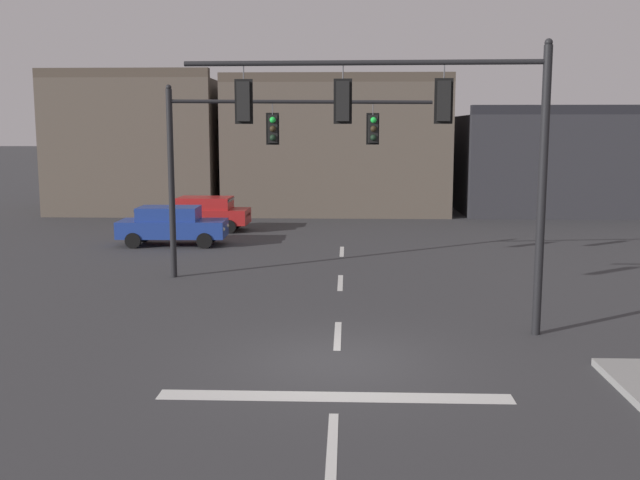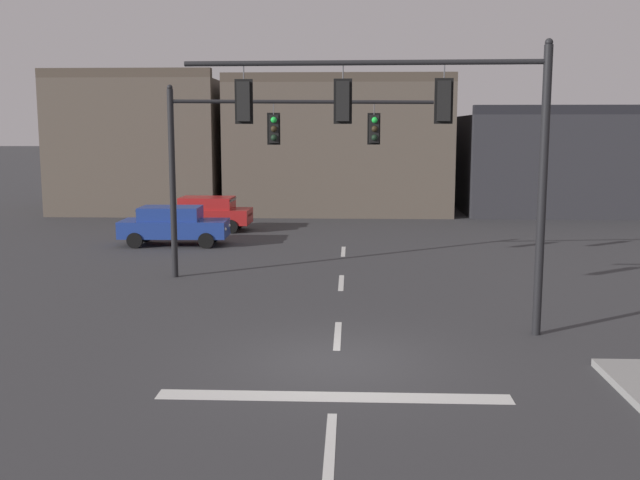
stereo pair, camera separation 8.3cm
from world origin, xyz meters
name	(u,v)px [view 2 (the right image)]	position (x,y,z in m)	size (l,w,h in m)	color
ground_plane	(336,362)	(0.00, 0.00, 0.00)	(400.00, 400.00, 0.00)	#353538
stop_bar_paint	(334,397)	(0.00, -2.00, 0.00)	(6.40, 0.50, 0.01)	silver
lane_centreline	(338,335)	(0.00, 2.00, 0.00)	(0.16, 26.40, 0.01)	silver
signal_mast_near_side	(424,130)	(1.95, 2.38, 4.77)	(8.32, 0.53, 6.77)	black
signal_mast_far_side	(255,146)	(-2.82, 9.06, 4.24)	(8.51, 1.30, 6.18)	black
car_lot_nearside	(205,213)	(-6.65, 19.84, 0.86)	(4.50, 2.03, 1.61)	#A81E1E
car_lot_middle	(174,225)	(-7.09, 15.37, 0.86)	(4.50, 2.01, 1.61)	navy
building_row	(593,145)	(14.59, 29.82, 3.90)	(57.56, 13.21, 9.48)	brown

